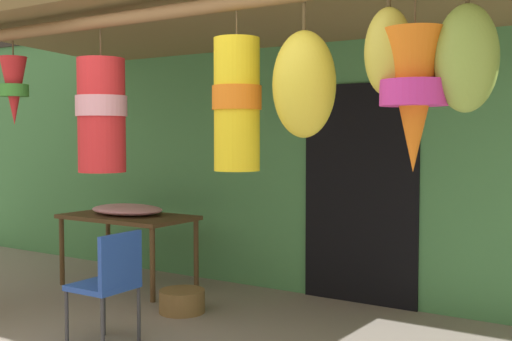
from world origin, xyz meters
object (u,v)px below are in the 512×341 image
flower_heap_on_table (128,210)px  wicker_basket_by_table (182,301)px  display_table (128,222)px  folding_chair (110,279)px

flower_heap_on_table → wicker_basket_by_table: (1.09, -0.46, -0.68)m
display_table → flower_heap_on_table: size_ratio=1.65×
flower_heap_on_table → folding_chair: folding_chair is taller
display_table → folding_chair: size_ratio=1.60×
display_table → folding_chair: bearing=-49.3°
display_table → wicker_basket_by_table: bearing=-22.2°
display_table → wicker_basket_by_table: size_ratio=3.39×
display_table → flower_heap_on_table: bearing=134.8°
display_table → wicker_basket_by_table: display_table is taller
display_table → folding_chair: folding_chair is taller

